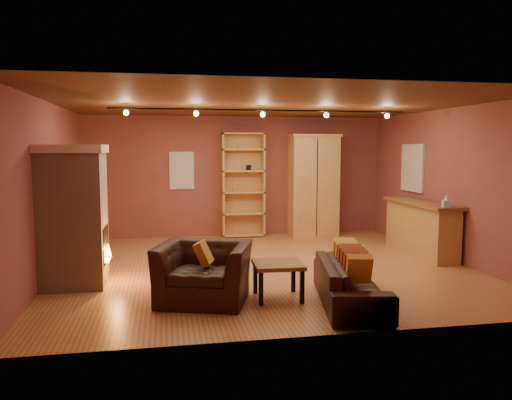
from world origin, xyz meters
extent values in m
plane|color=#945A34|center=(0.00, 0.00, 0.00)|extent=(7.00, 7.00, 0.00)
plane|color=brown|center=(0.00, 0.00, 2.80)|extent=(7.00, 7.00, 0.00)
cube|color=brown|center=(0.00, 3.25, 1.40)|extent=(7.00, 0.02, 2.80)
cube|color=brown|center=(-3.50, 0.00, 1.40)|extent=(0.02, 6.50, 2.80)
cube|color=brown|center=(3.50, 0.00, 1.40)|extent=(0.02, 6.50, 2.80)
cube|color=#C5B289|center=(-3.05, -0.60, 1.00)|extent=(0.90, 0.90, 2.00)
cube|color=beige|center=(-3.05, -0.60, 2.06)|extent=(0.98, 0.98, 0.12)
cube|color=black|center=(-2.64, -0.60, 0.60)|extent=(0.10, 0.65, 0.55)
cone|color=orange|center=(-2.58, -0.60, 0.48)|extent=(0.10, 0.10, 0.22)
cube|color=silver|center=(-1.30, 3.23, 1.55)|extent=(0.56, 0.04, 0.86)
cube|color=tan|center=(0.10, 3.23, 1.21)|extent=(0.99, 0.04, 2.42)
cube|color=tan|center=(-0.37, 3.06, 1.21)|extent=(0.04, 0.38, 2.42)
cube|color=tan|center=(0.58, 3.06, 1.21)|extent=(0.04, 0.38, 2.42)
cube|color=gray|center=(-0.06, 3.06, 1.08)|extent=(0.18, 0.12, 0.05)
cube|color=black|center=(0.23, 3.06, 1.62)|extent=(0.10, 0.10, 0.12)
cube|color=tan|center=(0.10, 3.06, 0.04)|extent=(0.99, 0.38, 0.04)
cube|color=tan|center=(0.10, 3.06, 0.55)|extent=(0.99, 0.38, 0.03)
cube|color=tan|center=(0.10, 3.06, 1.04)|extent=(0.99, 0.38, 0.04)
cube|color=tan|center=(0.10, 3.06, 1.54)|extent=(0.99, 0.38, 0.04)
cube|color=tan|center=(0.10, 3.06, 2.03)|extent=(0.99, 0.38, 0.04)
cube|color=tan|center=(0.10, 3.06, 2.40)|extent=(0.99, 0.38, 0.04)
cube|color=tan|center=(1.77, 2.95, 1.16)|extent=(1.11, 0.61, 2.32)
cube|color=brown|center=(1.77, 2.65, 1.16)|extent=(0.02, 0.01, 2.22)
cube|color=tan|center=(1.77, 2.95, 2.35)|extent=(1.17, 0.67, 0.06)
cube|color=tan|center=(3.20, 0.48, 0.49)|extent=(0.46, 2.05, 0.98)
cube|color=brown|center=(3.20, 0.48, 1.01)|extent=(0.58, 2.17, 0.06)
cube|color=#90BCE7|center=(3.15, -0.45, 1.09)|extent=(0.13, 0.13, 0.11)
cone|color=white|center=(3.15, -0.45, 1.19)|extent=(0.08, 0.08, 0.10)
cube|color=silver|center=(3.47, 1.40, 1.65)|extent=(0.05, 0.90, 1.00)
imported|color=black|center=(0.70, -2.24, 0.38)|extent=(0.93, 2.03, 0.76)
cube|color=#C28532|center=(0.60, -2.78, 0.62)|extent=(0.34, 0.28, 0.36)
cube|color=#97341E|center=(0.64, -2.56, 0.62)|extent=(0.34, 0.28, 0.36)
cube|color=#97341E|center=(0.68, -2.34, 0.62)|extent=(0.34, 0.28, 0.36)
cube|color=#97341E|center=(0.73, -2.13, 0.62)|extent=(0.34, 0.28, 0.36)
cube|color=#C28532|center=(0.77, -1.91, 0.62)|extent=(0.34, 0.28, 0.36)
cube|color=#C28532|center=(0.81, -1.69, 0.62)|extent=(0.34, 0.28, 0.36)
imported|color=black|center=(-1.20, -1.75, 0.53)|extent=(1.39, 1.11, 1.05)
cube|color=#C28532|center=(-1.20, -1.75, 0.66)|extent=(0.31, 0.36, 0.34)
cube|color=brown|center=(-0.19, -1.81, 0.48)|extent=(0.69, 0.69, 0.06)
cube|color=black|center=(-0.46, -2.09, 0.22)|extent=(0.06, 0.06, 0.44)
cube|color=black|center=(0.09, -2.09, 0.22)|extent=(0.06, 0.06, 0.44)
cube|color=black|center=(-0.46, -1.54, 0.22)|extent=(0.06, 0.06, 0.44)
cube|color=black|center=(0.09, -1.54, 0.22)|extent=(0.06, 0.06, 0.44)
cylinder|color=black|center=(0.00, 0.20, 2.72)|extent=(5.20, 0.03, 0.03)
sphere|color=#FFD88C|center=(-2.30, 0.20, 2.65)|extent=(0.09, 0.09, 0.09)
sphere|color=#FFD88C|center=(-1.15, 0.20, 2.65)|extent=(0.09, 0.09, 0.09)
sphere|color=#FFD88C|center=(0.00, 0.20, 2.65)|extent=(0.09, 0.09, 0.09)
sphere|color=#FFD88C|center=(1.15, 0.20, 2.65)|extent=(0.09, 0.09, 0.09)
sphere|color=#FFD88C|center=(2.30, 0.20, 2.65)|extent=(0.09, 0.09, 0.09)
camera|label=1|loc=(-1.71, -8.37, 2.07)|focal=35.00mm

